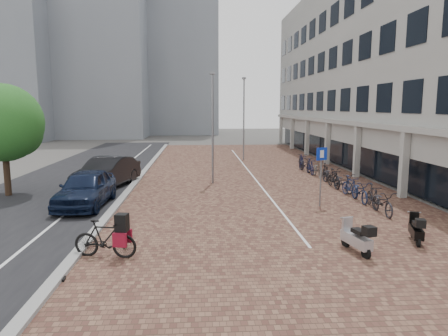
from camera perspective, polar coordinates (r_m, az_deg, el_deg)
ground at (r=15.98m, az=1.40°, el=-7.83°), size 140.00×140.00×0.00m
plaza_brick at (r=27.84m, az=3.31°, el=-0.75°), size 14.50×42.00×0.04m
street_asphalt at (r=28.67m, az=-19.08°, el=-0.95°), size 8.00×50.00×0.03m
curb at (r=27.88m, az=-11.33°, el=-0.77°), size 0.35×42.00×0.14m
lane_line at (r=28.20m, az=-15.16°, el=-0.89°), size 0.12×44.00×0.00m
parking_line at (r=27.86m, az=3.72°, el=-0.70°), size 0.10×30.00×0.00m
office_building at (r=34.62m, az=21.52°, el=14.51°), size 8.40×40.00×15.00m
bg_towers at (r=66.18m, az=-15.61°, el=16.47°), size 33.00×23.00×32.00m
car_navy at (r=19.61m, az=-18.80°, el=-2.72°), size 2.14×4.93×1.66m
car_dark at (r=23.81m, az=-16.08°, el=-0.59°), size 3.16×5.52×1.72m
hero_bike at (r=12.87m, az=-16.35°, el=-9.42°), size 2.02×0.93×1.38m
shoes at (r=11.76m, az=-22.07°, el=-14.42°), size 0.36×0.31×0.08m
scooter_front at (r=13.40m, az=18.07°, el=-9.19°), size 0.79×1.58×1.04m
scooter_mid at (r=15.15m, az=25.36°, el=-7.71°), size 0.86×1.46×0.96m
parking_sign at (r=18.76m, az=13.48°, el=0.18°), size 0.54×0.26×2.71m
lamp_near at (r=23.74m, az=-1.61°, el=5.43°), size 0.12×0.12×6.42m
lamp_far at (r=34.66m, az=2.79°, el=6.79°), size 0.12×0.12×6.88m
street_tree at (r=23.31m, az=-28.27°, el=5.34°), size 3.91×3.91×5.68m
bike_row at (r=24.74m, az=14.52°, el=-0.99°), size 1.34×15.81×1.05m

